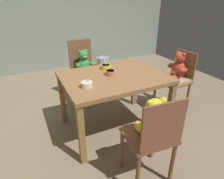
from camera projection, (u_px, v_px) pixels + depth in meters
The scene contains 9 objects.
ground_plane at pixel (114, 128), 2.47m from camera, with size 5.20×5.20×0.04m.
dining_table at pixel (114, 82), 2.19m from camera, with size 1.15×0.86×0.70m.
teddy_chair_near_front at pixel (153, 128), 1.52m from camera, with size 0.42×0.40×0.87m.
teddy_chair_near_right at pixel (176, 73), 2.60m from camera, with size 0.41×0.39×0.86m.
teddy_chair_far_center at pixel (84, 67), 2.85m from camera, with size 0.41×0.42×0.93m.
porridge_bowl_cream_near_left at pixel (87, 84), 1.87m from camera, with size 0.12×0.12×0.11m.
porridge_bowl_terracotta_center at pixel (110, 73), 2.15m from camera, with size 0.11×0.12×0.11m.
porridge_bowl_yellow_far_center at pixel (106, 67), 2.34m from camera, with size 0.12×0.13×0.11m.
metal_pail at pixel (103, 62), 4.45m from camera, with size 0.29×0.29×0.23m, color #93969B.
Camera 1 is at (-0.89, -1.78, 1.51)m, focal length 30.68 mm.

